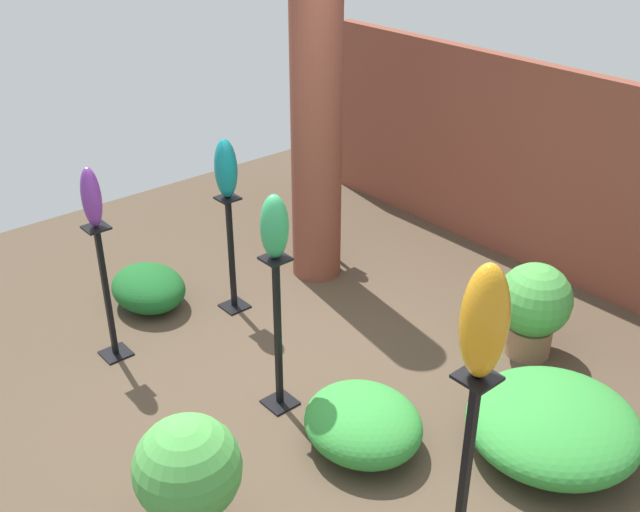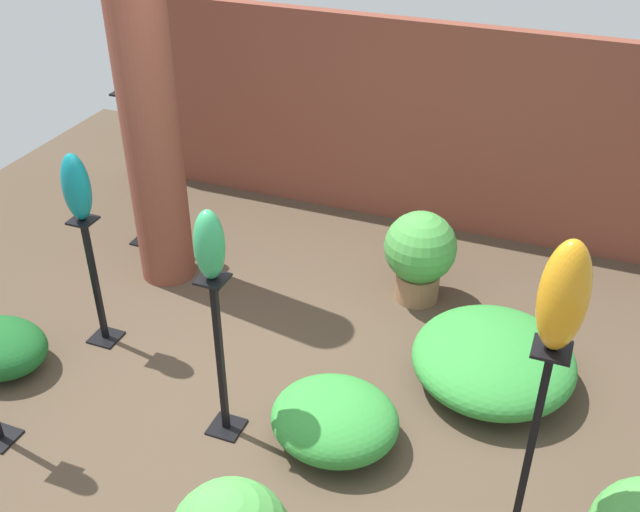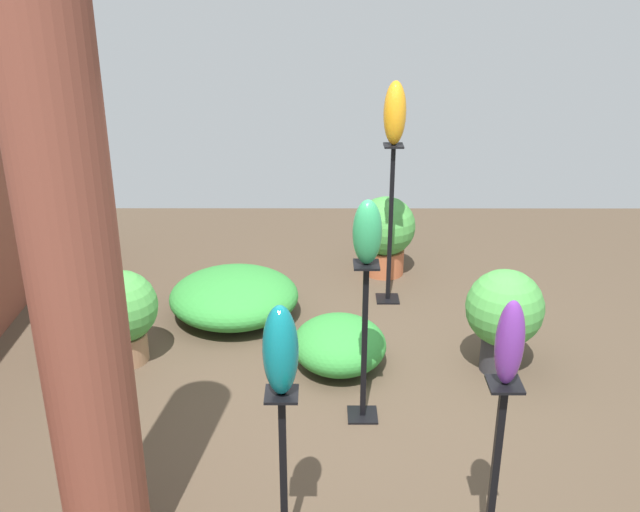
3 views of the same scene
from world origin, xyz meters
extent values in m
plane|color=#4C3D2D|center=(0.00, 0.00, 0.00)|extent=(8.00, 8.00, 0.00)
cube|color=brown|center=(0.00, 2.78, 0.89)|extent=(5.60, 0.12, 1.78)
cylinder|color=brown|center=(-1.42, 1.22, 1.40)|extent=(0.42, 0.42, 2.80)
cube|color=black|center=(-1.86, 1.56, 0.01)|extent=(0.20, 0.20, 0.01)
cube|color=black|center=(-1.86, 1.56, 0.67)|extent=(0.04, 0.04, 1.34)
cube|color=black|center=(-1.86, 1.56, 1.33)|extent=(0.16, 0.16, 0.02)
cube|color=black|center=(-0.19, -0.14, 0.01)|extent=(0.20, 0.20, 0.01)
cube|color=black|center=(-0.19, -0.14, 0.56)|extent=(0.04, 0.04, 1.12)
cube|color=black|center=(-0.19, -0.14, 1.11)|extent=(0.16, 0.16, 0.02)
cube|color=black|center=(-1.40, 0.32, 0.01)|extent=(0.20, 0.20, 0.01)
cube|color=black|center=(-1.40, 0.32, 0.49)|extent=(0.04, 0.04, 0.98)
cube|color=black|center=(-1.40, 0.32, 0.97)|extent=(0.16, 0.16, 0.01)
cube|color=black|center=(1.56, -0.46, 0.70)|extent=(0.04, 0.04, 1.41)
cube|color=black|center=(1.56, -0.46, 1.40)|extent=(0.16, 0.16, 0.02)
cube|color=black|center=(-1.43, -0.72, 0.01)|extent=(0.20, 0.20, 0.01)
ellipsoid|color=beige|center=(-1.86, 1.56, 1.49)|extent=(0.13, 0.13, 0.31)
ellipsoid|color=#2D9356|center=(-0.19, -0.14, 1.32)|extent=(0.16, 0.18, 0.41)
ellipsoid|color=#0F727A|center=(-1.40, 0.32, 1.21)|extent=(0.18, 0.17, 0.46)
ellipsoid|color=orange|center=(1.56, -0.46, 1.67)|extent=(0.20, 0.18, 0.52)
cylinder|color=#936B4C|center=(0.53, 1.61, 0.11)|extent=(0.33, 0.33, 0.23)
sphere|color=#479942|center=(0.53, 1.61, 0.46)|extent=(0.54, 0.54, 0.54)
ellipsoid|color=#338C38|center=(1.24, 0.87, 0.19)|extent=(1.05, 1.08, 0.38)
ellipsoid|color=#338C38|center=(0.46, 0.00, 0.18)|extent=(0.77, 0.70, 0.35)
camera|label=1|loc=(2.99, -2.51, 3.26)|focal=42.00mm
camera|label=2|loc=(1.54, -3.00, 3.37)|focal=42.00mm
camera|label=3|loc=(-4.40, 0.14, 2.96)|focal=42.00mm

